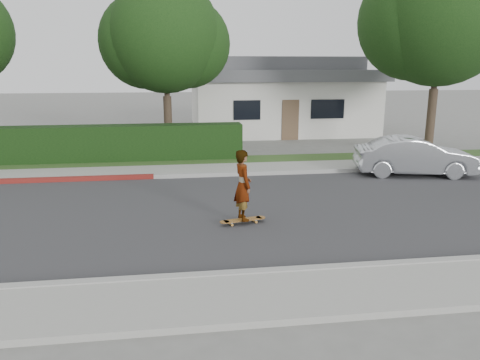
{
  "coord_description": "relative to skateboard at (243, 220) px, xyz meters",
  "views": [
    {
      "loc": [
        1.76,
        -11.93,
        3.8
      ],
      "look_at": [
        3.36,
        -0.57,
        1.0
      ],
      "focal_mm": 35.0,
      "sensor_mm": 36.0,
      "label": 1
    }
  ],
  "objects": [
    {
      "name": "tree_center",
      "position": [
        -1.88,
        10.26,
        4.8
      ],
      "size": [
        5.66,
        4.84,
        7.44
      ],
      "color": "#33261C",
      "rests_on": "ground"
    },
    {
      "name": "skateboarder",
      "position": [
        0.0,
        0.0,
        0.89
      ],
      "size": [
        0.53,
        0.7,
        1.74
      ],
      "primitive_type": "imported",
      "rotation": [
        0.0,
        0.0,
        1.77
      ],
      "color": "white",
      "rests_on": "skateboard"
    },
    {
      "name": "curb_far",
      "position": [
        -3.36,
        5.17,
        -0.03
      ],
      "size": [
        60.0,
        0.2,
        0.15
      ],
      "primitive_type": "cube",
      "color": "#9E9E99",
      "rests_on": "ground"
    },
    {
      "name": "tree_right",
      "position": [
        9.12,
        7.76,
        5.52
      ],
      "size": [
        6.32,
        5.6,
        8.56
      ],
      "color": "#33261C",
      "rests_on": "ground"
    },
    {
      "name": "planting_strip",
      "position": [
        -3.36,
        7.67,
        -0.05
      ],
      "size": [
        60.0,
        1.6,
        0.1
      ],
      "primitive_type": "cube",
      "color": "#2D4C1E",
      "rests_on": "ground"
    },
    {
      "name": "road",
      "position": [
        -3.36,
        1.07,
        -0.1
      ],
      "size": [
        60.0,
        8.0,
        0.01
      ],
      "primitive_type": "cube",
      "color": "#2D2D30",
      "rests_on": "ground"
    },
    {
      "name": "house",
      "position": [
        4.64,
        17.07,
        1.99
      ],
      "size": [
        10.6,
        8.6,
        4.3
      ],
      "color": "beige",
      "rests_on": "ground"
    },
    {
      "name": "curb_near",
      "position": [
        -3.36,
        -3.03,
        -0.03
      ],
      "size": [
        60.0,
        0.2,
        0.15
      ],
      "primitive_type": "cube",
      "color": "#9E9E99",
      "rests_on": "ground"
    },
    {
      "name": "skateboard",
      "position": [
        0.0,
        0.0,
        0.0
      ],
      "size": [
        1.21,
        0.5,
        0.11
      ],
      "rotation": [
        0.0,
        0.0,
        0.23
      ],
      "color": "#B77C32",
      "rests_on": "ground"
    },
    {
      "name": "hedge",
      "position": [
        -6.36,
        8.27,
        0.65
      ],
      "size": [
        15.0,
        1.0,
        1.5
      ],
      "primitive_type": "cube",
      "color": "black",
      "rests_on": "ground"
    },
    {
      "name": "ground",
      "position": [
        -3.36,
        1.07,
        -0.1
      ],
      "size": [
        120.0,
        120.0,
        0.0
      ],
      "primitive_type": "plane",
      "color": "slate",
      "rests_on": "ground"
    },
    {
      "name": "sidewalk_far",
      "position": [
        -3.36,
        6.07,
        -0.04
      ],
      "size": [
        60.0,
        1.6,
        0.12
      ],
      "primitive_type": "cube",
      "color": "gray",
      "rests_on": "ground"
    },
    {
      "name": "sidewalk_near",
      "position": [
        -3.36,
        -3.93,
        -0.04
      ],
      "size": [
        60.0,
        1.6,
        0.12
      ],
      "primitive_type": "cube",
      "color": "gray",
      "rests_on": "ground"
    },
    {
      "name": "car_silver",
      "position": [
        6.83,
        4.43,
        0.58
      ],
      "size": [
        4.35,
        2.3,
        1.36
      ],
      "primitive_type": "imported",
      "rotation": [
        0.0,
        0.0,
        1.35
      ],
      "color": "#BABDC1",
      "rests_on": "ground"
    }
  ]
}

